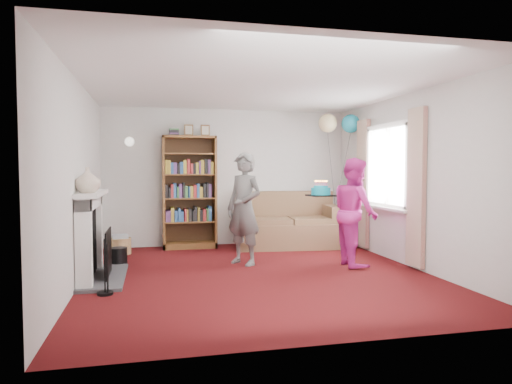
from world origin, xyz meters
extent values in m
plane|color=#380808|center=(0.00, 0.00, 0.00)|extent=(5.00, 5.00, 0.00)
cube|color=silver|center=(0.00, 2.51, 1.25)|extent=(4.50, 0.02, 2.50)
cube|color=silver|center=(-2.26, 0.00, 1.25)|extent=(0.02, 5.00, 2.50)
cube|color=silver|center=(2.26, 0.00, 1.25)|extent=(0.02, 5.00, 2.50)
cube|color=white|center=(0.00, 0.00, 2.50)|extent=(4.50, 5.00, 0.01)
cube|color=#3F3F42|center=(-2.00, 0.20, 0.02)|extent=(0.55, 1.40, 0.04)
cube|color=white|center=(-2.15, -0.35, 0.53)|extent=(0.18, 0.14, 1.06)
cube|color=white|center=(-2.15, 0.75, 0.53)|extent=(0.18, 0.14, 1.06)
cube|color=white|center=(-2.15, 0.20, 1.00)|extent=(0.18, 1.24, 0.16)
cube|color=white|center=(-2.12, 0.20, 1.10)|extent=(0.28, 1.35, 0.05)
cube|color=black|center=(-2.17, 0.20, 0.48)|extent=(0.10, 0.80, 0.86)
cube|color=black|center=(-1.93, 0.20, 0.33)|extent=(0.02, 0.70, 0.60)
cylinder|color=black|center=(-1.90, -0.58, 0.32)|extent=(0.18, 0.18, 0.64)
cylinder|color=black|center=(-1.87, 1.00, 0.13)|extent=(0.26, 0.26, 0.26)
cube|color=white|center=(2.21, 0.60, 2.08)|extent=(0.08, 1.30, 0.08)
cube|color=white|center=(2.21, 0.60, 0.82)|extent=(0.08, 1.30, 0.08)
cube|color=white|center=(2.24, 0.60, 1.45)|extent=(0.01, 1.15, 1.20)
cube|color=white|center=(2.18, 0.60, 0.79)|extent=(0.14, 1.32, 0.04)
cube|color=#BAAA8D|center=(2.20, -0.22, 1.15)|extent=(0.07, 0.38, 2.20)
cube|color=#BAAA8D|center=(2.20, 1.42, 1.15)|extent=(0.07, 0.38, 2.20)
cylinder|color=gold|center=(-1.75, 2.45, 1.90)|extent=(0.04, 0.12, 0.04)
sphere|color=white|center=(-1.75, 2.36, 1.88)|extent=(0.16, 0.16, 0.16)
cube|color=#472B14|center=(-0.73, 2.46, 0.99)|extent=(0.94, 0.04, 1.99)
cube|color=brown|center=(-1.18, 2.27, 0.99)|extent=(0.04, 0.42, 1.99)
cube|color=brown|center=(-0.28, 2.27, 0.99)|extent=(0.04, 0.42, 1.99)
cube|color=brown|center=(-0.73, 2.27, 1.97)|extent=(0.94, 0.42, 0.04)
cube|color=brown|center=(-0.73, 2.27, 0.05)|extent=(0.94, 0.42, 0.10)
cube|color=brown|center=(-0.73, 2.27, 0.47)|extent=(0.86, 0.38, 0.03)
cube|color=brown|center=(-0.73, 2.27, 0.89)|extent=(0.86, 0.38, 0.02)
cube|color=brown|center=(-0.73, 2.27, 1.31)|extent=(0.86, 0.38, 0.02)
cube|color=brown|center=(-0.73, 2.27, 1.67)|extent=(0.86, 0.38, 0.02)
cube|color=maroon|center=(-0.99, 2.25, 2.05)|extent=(0.16, 0.22, 0.12)
cube|color=brown|center=(-0.73, 2.32, 2.10)|extent=(0.16, 0.02, 0.20)
cube|color=brown|center=(-0.44, 2.32, 2.10)|extent=(0.16, 0.02, 0.20)
cube|color=brown|center=(1.04, 2.00, 0.22)|extent=(1.86, 0.99, 0.44)
cube|color=brown|center=(1.04, 2.37, 0.60)|extent=(1.86, 0.24, 0.77)
cube|color=brown|center=(0.23, 2.00, 0.44)|extent=(0.24, 0.94, 0.60)
cube|color=brown|center=(1.85, 2.00, 0.44)|extent=(0.24, 0.94, 0.60)
cube|color=brown|center=(0.62, 1.92, 0.47)|extent=(0.79, 0.69, 0.12)
cube|color=brown|center=(1.45, 1.92, 0.47)|extent=(0.79, 0.69, 0.12)
cylinder|color=#A9794F|center=(-1.90, 1.90, 0.13)|extent=(0.35, 0.35, 0.27)
cube|color=beige|center=(-1.90, 1.90, 0.30)|extent=(0.25, 0.19, 0.06)
imported|color=black|center=(-0.06, 0.68, 0.82)|extent=(0.68, 0.72, 1.65)
imported|color=#D52A96|center=(1.51, 0.26, 0.79)|extent=(0.63, 0.79, 1.57)
cube|color=black|center=(0.96, 0.21, 1.03)|extent=(0.33, 0.33, 0.02)
cylinder|color=#0D8A9E|center=(0.96, 0.21, 1.09)|extent=(0.27, 0.27, 0.10)
cylinder|color=#0D8A9E|center=(0.96, 0.21, 1.15)|extent=(0.20, 0.20, 0.04)
cylinder|color=#D65FA1|center=(1.05, 0.21, 1.19)|extent=(0.01, 0.01, 0.09)
sphere|color=orange|center=(1.05, 0.21, 1.24)|extent=(0.02, 0.02, 0.02)
cylinder|color=#D65FA1|center=(1.04, 0.25, 1.19)|extent=(0.01, 0.01, 0.09)
sphere|color=orange|center=(1.04, 0.25, 1.24)|extent=(0.02, 0.02, 0.02)
cylinder|color=#D65FA1|center=(1.02, 0.27, 1.19)|extent=(0.01, 0.01, 0.09)
sphere|color=orange|center=(1.02, 0.27, 1.24)|extent=(0.02, 0.02, 0.02)
cylinder|color=#D65FA1|center=(0.99, 0.29, 1.19)|extent=(0.01, 0.01, 0.09)
sphere|color=orange|center=(0.99, 0.29, 1.24)|extent=(0.02, 0.02, 0.02)
cylinder|color=#D65FA1|center=(0.95, 0.29, 1.19)|extent=(0.01, 0.01, 0.09)
sphere|color=orange|center=(0.95, 0.29, 1.24)|extent=(0.02, 0.02, 0.02)
cylinder|color=#D65FA1|center=(0.92, 0.28, 1.19)|extent=(0.01, 0.01, 0.09)
sphere|color=orange|center=(0.92, 0.28, 1.24)|extent=(0.02, 0.02, 0.02)
cylinder|color=#D65FA1|center=(0.90, 0.26, 1.19)|extent=(0.01, 0.01, 0.09)
sphere|color=orange|center=(0.90, 0.26, 1.24)|extent=(0.02, 0.02, 0.02)
cylinder|color=#D65FA1|center=(0.88, 0.23, 1.19)|extent=(0.01, 0.01, 0.09)
sphere|color=orange|center=(0.88, 0.23, 1.24)|extent=(0.02, 0.02, 0.02)
cylinder|color=#D65FA1|center=(0.88, 0.20, 1.19)|extent=(0.01, 0.01, 0.09)
sphere|color=orange|center=(0.88, 0.20, 1.24)|extent=(0.02, 0.02, 0.02)
cylinder|color=#D65FA1|center=(0.90, 0.17, 1.19)|extent=(0.01, 0.01, 0.09)
sphere|color=orange|center=(0.90, 0.17, 1.24)|extent=(0.02, 0.02, 0.02)
cylinder|color=#D65FA1|center=(0.92, 0.14, 1.19)|extent=(0.01, 0.01, 0.09)
sphere|color=orange|center=(0.92, 0.14, 1.24)|extent=(0.02, 0.02, 0.02)
cylinder|color=#D65FA1|center=(0.95, 0.13, 1.19)|extent=(0.01, 0.01, 0.09)
sphere|color=orange|center=(0.95, 0.13, 1.24)|extent=(0.02, 0.02, 0.02)
cylinder|color=#D65FA1|center=(0.99, 0.14, 1.19)|extent=(0.01, 0.01, 0.09)
sphere|color=orange|center=(0.99, 0.14, 1.24)|extent=(0.02, 0.02, 0.02)
cylinder|color=#D65FA1|center=(1.02, 0.15, 1.19)|extent=(0.01, 0.01, 0.09)
sphere|color=orange|center=(1.02, 0.15, 1.24)|extent=(0.02, 0.02, 0.02)
cylinder|color=#D65FA1|center=(1.04, 0.18, 1.19)|extent=(0.01, 0.01, 0.09)
sphere|color=orange|center=(1.04, 0.18, 1.24)|extent=(0.02, 0.02, 0.02)
sphere|color=#3F3F3F|center=(1.85, 1.80, 0.70)|extent=(0.02, 0.02, 0.02)
sphere|color=teal|center=(2.12, 1.78, 2.22)|extent=(0.33, 0.33, 0.33)
sphere|color=#CEB97E|center=(1.68, 1.78, 2.22)|extent=(0.33, 0.33, 0.33)
imported|color=beige|center=(-2.12, -0.15, 1.28)|extent=(0.33, 0.33, 0.31)
camera|label=1|loc=(-1.37, -5.88, 1.42)|focal=32.00mm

